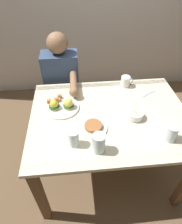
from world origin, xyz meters
TOP-DOWN VIEW (x-y plane):
  - ground_plane at (0.00, 0.00)m, footprint 6.00×6.00m
  - dining_table at (0.00, 0.00)m, footprint 1.20×0.90m
  - eggs_benedict_plate at (-0.36, 0.11)m, footprint 0.27×0.27m
  - fruit_bowl at (0.18, -0.05)m, footprint 0.12×0.12m
  - coffee_mug at (0.20, 0.36)m, footprint 0.11×0.08m
  - fork at (0.37, 0.23)m, footprint 0.14×0.10m
  - water_glass_near at (0.35, -0.27)m, footprint 0.08×0.08m
  - water_glass_far at (-0.28, -0.25)m, footprint 0.07×0.07m
  - water_glass_extra at (-0.13, -0.31)m, footprint 0.08×0.08m
  - side_plate at (-0.14, -0.13)m, footprint 0.20×0.20m
  - diner_person at (-0.38, 0.60)m, footprint 0.34×0.54m

SIDE VIEW (x-z plane):
  - ground_plane at x=0.00m, z-range 0.00..0.00m
  - dining_table at x=0.00m, z-range 0.26..1.00m
  - diner_person at x=-0.38m, z-range 0.08..1.22m
  - fork at x=0.37m, z-range 0.74..0.74m
  - side_plate at x=-0.14m, z-range 0.74..0.77m
  - eggs_benedict_plate at x=-0.36m, z-range 0.72..0.81m
  - fruit_bowl at x=0.18m, z-range 0.74..0.80m
  - coffee_mug at x=0.20m, z-range 0.74..0.84m
  - water_glass_far at x=-0.28m, z-range 0.74..0.85m
  - water_glass_near at x=0.35m, z-range 0.74..0.85m
  - water_glass_extra at x=-0.13m, z-range 0.73..0.87m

